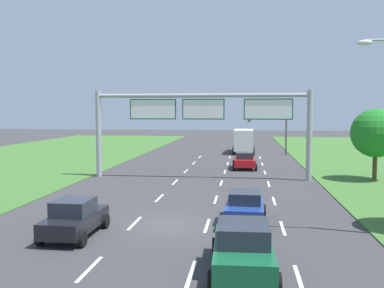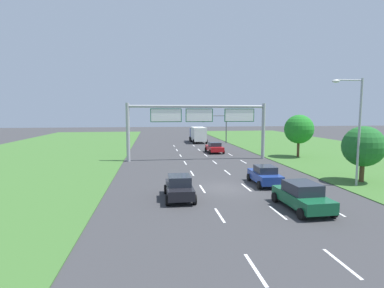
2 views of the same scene
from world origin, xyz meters
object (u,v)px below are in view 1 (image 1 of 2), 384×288
object	(u,v)px
box_truck	(244,140)
roadside_tree_mid	(376,133)
car_lead_silver	(245,207)
sign_gantry	(203,116)
car_far_ahead	(244,160)
car_mid_lane	(75,218)
traffic_light_mast	(270,123)
car_near_red	(243,247)

from	to	relation	value
box_truck	roadside_tree_mid	distance (m)	23.49
car_lead_silver	sign_gantry	size ratio (longest dim) A/B	0.23
car_lead_silver	car_far_ahead	xyz separation A→B (m)	(-0.06, 19.60, -0.01)
car_far_ahead	roadside_tree_mid	bearing A→B (deg)	-31.57
car_lead_silver	box_truck	bearing A→B (deg)	92.08
car_far_ahead	box_truck	xyz separation A→B (m)	(-0.13, 15.32, 0.89)
sign_gantry	car_mid_lane	bearing A→B (deg)	-103.53
car_mid_lane	traffic_light_mast	distance (m)	37.35
car_mid_lane	sign_gantry	size ratio (longest dim) A/B	0.23
car_lead_silver	traffic_light_mast	distance (m)	32.98
car_lead_silver	sign_gantry	bearing A→B (deg)	105.83
car_lead_silver	roadside_tree_mid	distance (m)	17.26
box_truck	traffic_light_mast	xyz separation A→B (m)	(3.21, -2.23, 2.21)
traffic_light_mast	car_far_ahead	bearing A→B (deg)	-103.23
traffic_light_mast	roadside_tree_mid	size ratio (longest dim) A/B	1.00
car_far_ahead	box_truck	bearing A→B (deg)	88.99
roadside_tree_mid	traffic_light_mast	bearing A→B (deg)	110.09
car_near_red	traffic_light_mast	world-z (taller)	traffic_light_mast
car_mid_lane	car_far_ahead	xyz separation A→B (m)	(7.21, 22.67, -0.03)
box_truck	roadside_tree_mid	bearing A→B (deg)	-64.16
box_truck	roadside_tree_mid	xyz separation A→B (m)	(10.11, -21.10, 2.04)
car_near_red	box_truck	xyz separation A→B (m)	(-0.12, 41.20, 0.82)
car_near_red	traffic_light_mast	xyz separation A→B (m)	(3.09, 38.97, 3.03)
car_near_red	sign_gantry	bearing A→B (deg)	97.43
car_mid_lane	roadside_tree_mid	world-z (taller)	roadside_tree_mid
car_mid_lane	sign_gantry	distance (m)	17.35
car_near_red	roadside_tree_mid	distance (m)	22.62
car_far_ahead	sign_gantry	size ratio (longest dim) A/B	0.24
car_lead_silver	box_truck	size ratio (longest dim) A/B	0.53
car_lead_silver	car_mid_lane	xyz separation A→B (m)	(-7.27, -3.07, 0.02)
car_far_ahead	roadside_tree_mid	distance (m)	11.90
box_truck	traffic_light_mast	bearing A→B (deg)	-34.51
box_truck	roadside_tree_mid	size ratio (longest dim) A/B	1.34
car_lead_silver	car_far_ahead	distance (m)	19.60
box_truck	car_mid_lane	bearing A→B (deg)	-100.31
car_mid_lane	car_far_ahead	bearing A→B (deg)	72.86
car_near_red	car_far_ahead	distance (m)	25.87
car_lead_silver	traffic_light_mast	world-z (taller)	traffic_light_mast
car_lead_silver	car_mid_lane	world-z (taller)	car_mid_lane
car_lead_silver	box_truck	distance (m)	34.94
sign_gantry	roadside_tree_mid	size ratio (longest dim) A/B	3.09
car_far_ahead	roadside_tree_mid	size ratio (longest dim) A/B	0.73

